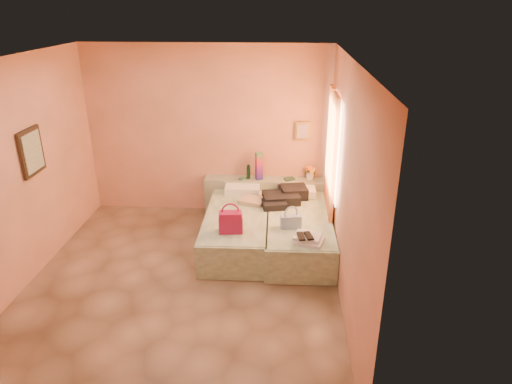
# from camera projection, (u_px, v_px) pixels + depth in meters

# --- Properties ---
(ground) EXTENTS (4.50, 4.50, 0.00)m
(ground) POSITION_uv_depth(u_px,v_px,m) (184.00, 281.00, 5.97)
(ground) COLOR tan
(ground) RESTS_ON ground
(room_walls) EXTENTS (4.02, 4.51, 2.81)m
(room_walls) POSITION_uv_depth(u_px,v_px,m) (201.00, 137.00, 5.78)
(room_walls) COLOR #F8A284
(room_walls) RESTS_ON ground
(headboard_ledge) EXTENTS (2.05, 0.30, 0.65)m
(headboard_ledge) POSITION_uv_depth(u_px,v_px,m) (266.00, 197.00, 7.71)
(headboard_ledge) COLOR #A2AD8D
(headboard_ledge) RESTS_ON ground
(bed_left) EXTENTS (0.94, 2.02, 0.50)m
(bed_left) POSITION_uv_depth(u_px,v_px,m) (238.00, 228.00, 6.80)
(bed_left) COLOR beige
(bed_left) RESTS_ON ground
(bed_right) EXTENTS (0.94, 2.02, 0.50)m
(bed_right) POSITION_uv_depth(u_px,v_px,m) (298.00, 232.00, 6.70)
(bed_right) COLOR beige
(bed_right) RESTS_ON ground
(water_bottle) EXTENTS (0.08, 0.08, 0.23)m
(water_bottle) POSITION_uv_depth(u_px,v_px,m) (248.00, 172.00, 7.55)
(water_bottle) COLOR #143821
(water_bottle) RESTS_ON headboard_ledge
(rainbow_box) EXTENTS (0.13, 0.13, 0.46)m
(rainbow_box) POSITION_uv_depth(u_px,v_px,m) (259.00, 166.00, 7.48)
(rainbow_box) COLOR #B01548
(rainbow_box) RESTS_ON headboard_ledge
(small_dish) EXTENTS (0.15, 0.15, 0.03)m
(small_dish) POSITION_uv_depth(u_px,v_px,m) (242.00, 179.00, 7.55)
(small_dish) COLOR #458056
(small_dish) RESTS_ON headboard_ledge
(green_book) EXTENTS (0.20, 0.17, 0.03)m
(green_book) POSITION_uv_depth(u_px,v_px,m) (289.00, 179.00, 7.54)
(green_book) COLOR #264834
(green_book) RESTS_ON headboard_ledge
(flower_vase) EXTENTS (0.27, 0.27, 0.27)m
(flower_vase) POSITION_uv_depth(u_px,v_px,m) (310.00, 171.00, 7.53)
(flower_vase) COLOR silver
(flower_vase) RESTS_ON headboard_ledge
(magenta_handbag) EXTENTS (0.34, 0.22, 0.30)m
(magenta_handbag) POSITION_uv_depth(u_px,v_px,m) (231.00, 222.00, 6.12)
(magenta_handbag) COLOR #B01548
(magenta_handbag) RESTS_ON bed_left
(khaki_garment) EXTENTS (0.45, 0.40, 0.07)m
(khaki_garment) POSITION_uv_depth(u_px,v_px,m) (252.00, 201.00, 7.04)
(khaki_garment) COLOR tan
(khaki_garment) RESTS_ON bed_left
(clothes_pile) EXTENTS (0.69, 0.69, 0.18)m
(clothes_pile) POSITION_uv_depth(u_px,v_px,m) (284.00, 197.00, 7.04)
(clothes_pile) COLOR black
(clothes_pile) RESTS_ON bed_right
(blue_handbag) EXTENTS (0.30, 0.16, 0.18)m
(blue_handbag) POSITION_uv_depth(u_px,v_px,m) (291.00, 222.00, 6.25)
(blue_handbag) COLOR #4465A3
(blue_handbag) RESTS_ON bed_right
(towel_stack) EXTENTS (0.42, 0.39, 0.10)m
(towel_stack) POSITION_uv_depth(u_px,v_px,m) (309.00, 239.00, 5.88)
(towel_stack) COLOR white
(towel_stack) RESTS_ON bed_right
(sandal_pair) EXTENTS (0.19, 0.24, 0.02)m
(sandal_pair) POSITION_uv_depth(u_px,v_px,m) (305.00, 236.00, 5.82)
(sandal_pair) COLOR black
(sandal_pair) RESTS_ON towel_stack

